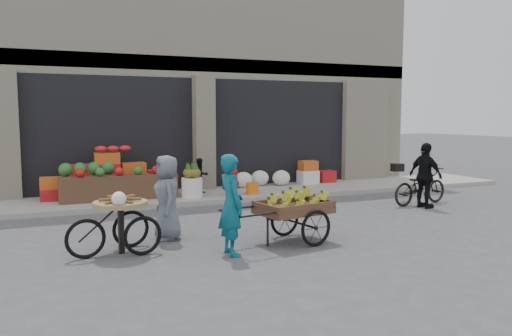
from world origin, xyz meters
name	(u,v)px	position (x,y,z in m)	size (l,w,h in m)	color
ground	(281,229)	(0.00, 0.00, 0.00)	(80.00, 80.00, 0.00)	#424244
sidewalk	(214,195)	(0.00, 4.10, 0.06)	(18.00, 2.20, 0.12)	gray
building	(176,79)	(0.00, 8.03, 3.37)	(14.00, 6.45, 7.00)	beige
fruit_display	(117,175)	(-2.48, 4.38, 0.67)	(3.10, 1.12, 1.24)	#B2181E
pineapple_bin	(192,188)	(-0.75, 3.60, 0.37)	(0.52, 0.52, 0.50)	silver
fire_hydrant	(234,180)	(0.35, 3.55, 0.50)	(0.22, 0.22, 0.71)	#A5140F
orange_bucket	(252,188)	(0.85, 3.50, 0.27)	(0.32, 0.32, 0.30)	orange
right_bay_goods	(291,175)	(2.61, 4.70, 0.41)	(3.35, 0.60, 0.70)	silver
seated_person	(200,176)	(-0.35, 4.20, 0.58)	(0.45, 0.35, 0.93)	black
banana_cart	(292,206)	(-0.28, -0.96, 0.63)	(2.19, 1.19, 0.87)	#533524
vendor_woman	(231,205)	(-1.49, -1.27, 0.79)	(0.58, 0.38, 1.59)	#0D5667
tricycle_cart	(120,218)	(-3.07, -0.53, 0.57)	(1.46, 0.97, 0.95)	#9E7F51
vendor_grey	(167,198)	(-2.18, 0.09, 0.74)	(0.73, 0.47, 1.49)	slate
bicycle	(420,186)	(4.30, 1.09, 0.45)	(0.60, 1.72, 0.90)	black
cyclist	(426,175)	(4.10, 0.69, 0.77)	(0.90, 0.38, 1.54)	black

